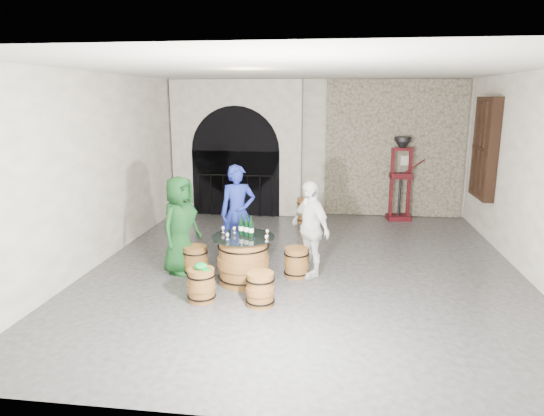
# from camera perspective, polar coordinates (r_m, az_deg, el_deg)

# --- Properties ---
(ground) EXTENTS (8.00, 8.00, 0.00)m
(ground) POSITION_cam_1_polar(r_m,az_deg,el_deg) (8.20, 3.90, -6.99)
(ground) COLOR #2C2C2F
(ground) RESTS_ON ground
(wall_back) EXTENTS (8.00, 0.00, 8.00)m
(wall_back) POSITION_cam_1_polar(r_m,az_deg,el_deg) (11.77, 5.32, 7.07)
(wall_back) COLOR silver
(wall_back) RESTS_ON ground
(wall_front) EXTENTS (8.00, 0.00, 8.00)m
(wall_front) POSITION_cam_1_polar(r_m,az_deg,el_deg) (3.92, 0.36, -4.77)
(wall_front) COLOR silver
(wall_front) RESTS_ON ground
(wall_left) EXTENTS (0.00, 8.00, 8.00)m
(wall_left) POSITION_cam_1_polar(r_m,az_deg,el_deg) (8.75, -19.53, 4.36)
(wall_left) COLOR silver
(wall_left) RESTS_ON ground
(wall_right) EXTENTS (0.00, 8.00, 8.00)m
(wall_right) POSITION_cam_1_polar(r_m,az_deg,el_deg) (8.36, 28.81, 3.14)
(wall_right) COLOR silver
(wall_right) RESTS_ON ground
(ceiling) EXTENTS (8.00, 8.00, 0.00)m
(ceiling) POSITION_cam_1_polar(r_m,az_deg,el_deg) (7.73, 4.28, 15.93)
(ceiling) COLOR beige
(ceiling) RESTS_ON wall_back
(stone_facing_panel) EXTENTS (3.20, 0.12, 3.18)m
(stone_facing_panel) POSITION_cam_1_polar(r_m,az_deg,el_deg) (11.78, 14.15, 6.74)
(stone_facing_panel) COLOR gray
(stone_facing_panel) RESTS_ON ground
(arched_opening) EXTENTS (3.10, 0.60, 3.19)m
(arched_opening) POSITION_cam_1_polar(r_m,az_deg,el_deg) (11.74, -4.10, 6.99)
(arched_opening) COLOR silver
(arched_opening) RESTS_ON ground
(shuttered_window) EXTENTS (0.23, 1.10, 2.00)m
(shuttered_window) POSITION_cam_1_polar(r_m,az_deg,el_deg) (10.56, 23.73, 6.46)
(shuttered_window) COLOR black
(shuttered_window) RESTS_ON wall_right
(barrel_table) EXTENTS (0.96, 0.96, 0.74)m
(barrel_table) POSITION_cam_1_polar(r_m,az_deg,el_deg) (7.43, -3.38, -6.13)
(barrel_table) COLOR brown
(barrel_table) RESTS_ON ground
(barrel_stool_left) EXTENTS (0.41, 0.41, 0.47)m
(barrel_stool_left) POSITION_cam_1_polar(r_m,az_deg,el_deg) (7.90, -8.98, -6.13)
(barrel_stool_left) COLOR brown
(barrel_stool_left) RESTS_ON ground
(barrel_stool_far) EXTENTS (0.41, 0.41, 0.47)m
(barrel_stool_far) POSITION_cam_1_polar(r_m,az_deg,el_deg) (8.30, -3.85, -5.06)
(barrel_stool_far) COLOR brown
(barrel_stool_far) RESTS_ON ground
(barrel_stool_right) EXTENTS (0.41, 0.41, 0.47)m
(barrel_stool_right) POSITION_cam_1_polar(r_m,az_deg,el_deg) (7.73, 2.89, -6.40)
(barrel_stool_right) COLOR brown
(barrel_stool_right) RESTS_ON ground
(barrel_stool_near_right) EXTENTS (0.41, 0.41, 0.47)m
(barrel_stool_near_right) POSITION_cam_1_polar(r_m,az_deg,el_deg) (6.70, -1.40, -9.52)
(barrel_stool_near_right) COLOR brown
(barrel_stool_near_right) RESTS_ON ground
(barrel_stool_near_left) EXTENTS (0.41, 0.41, 0.47)m
(barrel_stool_near_left) POSITION_cam_1_polar(r_m,az_deg,el_deg) (6.91, -8.31, -8.94)
(barrel_stool_near_left) COLOR brown
(barrel_stool_near_left) RESTS_ON ground
(green_cap) EXTENTS (0.23, 0.18, 0.10)m
(green_cap) POSITION_cam_1_polar(r_m,az_deg,el_deg) (6.81, -8.35, -6.80)
(green_cap) COLOR #0B7B27
(green_cap) RESTS_ON barrel_stool_near_left
(person_green) EXTENTS (0.76, 0.91, 1.59)m
(person_green) POSITION_cam_1_polar(r_m,az_deg,el_deg) (7.88, -10.73, -1.99)
(person_green) COLOR #103B16
(person_green) RESTS_ON ground
(person_blue) EXTENTS (0.70, 0.57, 1.67)m
(person_blue) POSITION_cam_1_polar(r_m,az_deg,el_deg) (8.38, -4.04, -0.60)
(person_blue) COLOR navy
(person_blue) RESTS_ON ground
(person_white) EXTENTS (0.86, 0.93, 1.54)m
(person_white) POSITION_cam_1_polar(r_m,az_deg,el_deg) (7.66, 4.49, -2.43)
(person_white) COLOR silver
(person_white) RESTS_ON ground
(wine_bottle_left) EXTENTS (0.08, 0.08, 0.32)m
(wine_bottle_left) POSITION_cam_1_polar(r_m,az_deg,el_deg) (7.38, -3.64, -2.17)
(wine_bottle_left) COLOR black
(wine_bottle_left) RESTS_ON barrel_table
(wine_bottle_center) EXTENTS (0.08, 0.08, 0.32)m
(wine_bottle_center) POSITION_cam_1_polar(r_m,az_deg,el_deg) (7.27, -2.47, -2.39)
(wine_bottle_center) COLOR black
(wine_bottle_center) RESTS_ON barrel_table
(wine_bottle_right) EXTENTS (0.08, 0.08, 0.32)m
(wine_bottle_right) POSITION_cam_1_polar(r_m,az_deg,el_deg) (7.33, -3.01, -2.27)
(wine_bottle_right) COLOR black
(wine_bottle_right) RESTS_ON barrel_table
(tasting_glass_a) EXTENTS (0.05, 0.05, 0.10)m
(tasting_glass_a) POSITION_cam_1_polar(r_m,az_deg,el_deg) (7.17, -5.26, -3.33)
(tasting_glass_a) COLOR #A2591F
(tasting_glass_a) RESTS_ON barrel_table
(tasting_glass_b) EXTENTS (0.05, 0.05, 0.10)m
(tasting_glass_b) POSITION_cam_1_polar(r_m,az_deg,el_deg) (7.33, -0.56, -2.91)
(tasting_glass_b) COLOR #A2591F
(tasting_glass_b) RESTS_ON barrel_table
(tasting_glass_c) EXTENTS (0.05, 0.05, 0.10)m
(tasting_glass_c) POSITION_cam_1_polar(r_m,az_deg,el_deg) (7.50, -4.45, -2.59)
(tasting_glass_c) COLOR #A2591F
(tasting_glass_c) RESTS_ON barrel_table
(tasting_glass_d) EXTENTS (0.05, 0.05, 0.10)m
(tasting_glass_d) POSITION_cam_1_polar(r_m,az_deg,el_deg) (7.42, -2.41, -2.72)
(tasting_glass_d) COLOR #A2591F
(tasting_glass_d) RESTS_ON barrel_table
(tasting_glass_e) EXTENTS (0.05, 0.05, 0.10)m
(tasting_glass_e) POSITION_cam_1_polar(r_m,az_deg,el_deg) (7.04, -0.66, -3.60)
(tasting_glass_e) COLOR #A2591F
(tasting_glass_e) RESTS_ON barrel_table
(tasting_glass_f) EXTENTS (0.05, 0.05, 0.10)m
(tasting_glass_f) POSITION_cam_1_polar(r_m,az_deg,el_deg) (7.53, -5.78, -2.54)
(tasting_glass_f) COLOR #A2591F
(tasting_glass_f) RESTS_ON barrel_table
(side_barrel) EXTENTS (0.43, 0.43, 0.57)m
(side_barrel) POSITION_cam_1_polar(r_m,az_deg,el_deg) (10.97, 4.01, -0.31)
(side_barrel) COLOR brown
(side_barrel) RESTS_ON ground
(corking_press) EXTENTS (0.81, 0.49, 1.91)m
(corking_press) POSITION_cam_1_polar(r_m,az_deg,el_deg) (11.48, 14.94, 4.10)
(corking_press) COLOR #460B14
(corking_press) RESTS_ON ground
(control_box) EXTENTS (0.18, 0.10, 0.22)m
(control_box) POSITION_cam_1_polar(r_m,az_deg,el_deg) (11.76, 15.34, 5.43)
(control_box) COLOR silver
(control_box) RESTS_ON wall_back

